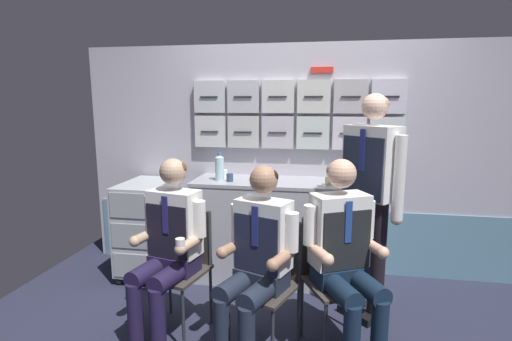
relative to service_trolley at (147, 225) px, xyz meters
name	(u,v)px	position (x,y,z in m)	size (l,w,h in m)	color
galley_bulkhead	(299,160)	(1.40, 0.38, 0.61)	(4.20, 0.14, 2.15)	#B5B2C0
galley_counter	(281,231)	(1.26, 0.10, -0.01)	(1.58, 0.53, 0.93)	#ACAEB8
service_trolley	(147,225)	(0.00, 0.00, 0.00)	(0.40, 0.65, 0.89)	black
folding_chair_left	(182,256)	(0.64, -0.77, 0.06)	(0.48, 0.48, 0.86)	#2D2D33
crew_member_left	(168,242)	(0.61, -0.93, 0.21)	(0.50, 0.64, 1.25)	black
folding_chair_right	(269,270)	(1.29, -0.90, 0.06)	(0.52, 0.52, 0.86)	#2D2D33
crew_member_right	(256,257)	(1.23, -1.05, 0.20)	(0.53, 0.65, 1.24)	black
folding_chair_by_counter	(332,266)	(1.70, -0.77, 0.06)	(0.54, 0.54, 0.86)	#2D2D33
crew_member_by_counter	(345,250)	(1.78, -0.91, 0.23)	(0.57, 0.68, 1.27)	black
crew_member_standing	(370,188)	(1.97, -0.40, 0.53)	(0.42, 0.42, 1.68)	black
sparkling_bottle_green	(346,170)	(1.81, -0.03, 0.59)	(0.07, 0.07, 0.29)	#4CA254
water_bottle_tall	(219,167)	(0.71, 0.03, 0.57)	(0.08, 0.08, 0.25)	silver
paper_cup_blue	(224,173)	(0.71, 0.18, 0.49)	(0.06, 0.06, 0.07)	white
coffee_cup_white	(329,181)	(1.67, -0.01, 0.49)	(0.06, 0.06, 0.07)	tan
paper_cup_tan	(363,184)	(1.95, -0.08, 0.49)	(0.06, 0.06, 0.08)	tan
coffee_cup_spare	(230,177)	(0.81, 0.00, 0.49)	(0.06, 0.06, 0.07)	navy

